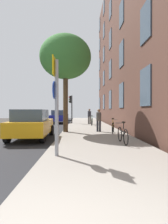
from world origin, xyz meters
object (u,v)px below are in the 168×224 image
(bicycle_1, at_px, (113,127))
(pedestrian_1, at_px, (89,115))
(tree_near, at_px, (66,58))
(bicycle_2, at_px, (92,121))
(traffic_light, at_px, (71,104))
(pedestrian_0, at_px, (99,119))
(car_1, at_px, (59,116))
(sign_post, at_px, (56,98))
(car_0, at_px, (32,124))
(car_2, at_px, (62,115))
(bicycle_0, at_px, (123,135))

(bicycle_1, height_order, pedestrian_1, pedestrian_1)
(tree_near, relative_size, bicycle_2, 4.03)
(pedestrian_1, bearing_deg, traffic_light, 148.08)
(pedestrian_0, distance_m, car_1, 10.73)
(sign_post, relative_size, pedestrian_0, 2.03)
(bicycle_2, relative_size, pedestrian_1, 1.00)
(car_0, xyz_separation_m, car_1, (0.05, 12.35, -0.00))
(car_1, relative_size, car_2, 0.96)
(bicycle_2, bearing_deg, bicycle_0, -86.06)
(traffic_light, relative_size, car_0, 0.75)
(bicycle_0, distance_m, car_1, 15.14)
(sign_post, relative_size, traffic_light, 0.99)
(bicycle_0, distance_m, bicycle_2, 9.90)
(pedestrian_0, height_order, car_1, pedestrian_0)
(traffic_light, height_order, bicycle_2, traffic_light)
(tree_near, bearing_deg, car_2, 96.74)
(pedestrian_0, xyz_separation_m, car_0, (-3.96, -2.35, -0.17))
(pedestrian_1, bearing_deg, tree_near, -105.98)
(bicycle_1, bearing_deg, bicycle_0, -94.10)
(car_1, bearing_deg, bicycle_2, -50.14)
(pedestrian_0, distance_m, car_2, 16.36)
(bicycle_1, distance_m, pedestrian_0, 1.25)
(bicycle_1, relative_size, car_2, 0.38)
(tree_near, xyz_separation_m, car_2, (-1.87, 15.86, -4.36))
(bicycle_1, distance_m, pedestrian_1, 7.90)
(bicycle_1, bearing_deg, pedestrian_1, 98.10)
(sign_post, bearing_deg, car_2, 95.32)
(bicycle_2, xyz_separation_m, car_0, (-3.86, -7.77, 0.34))
(bicycle_1, height_order, car_1, car_1)
(sign_post, height_order, bicycle_1, sign_post)
(car_1, xyz_separation_m, car_2, (-0.25, 5.82, 0.00))
(pedestrian_0, xyz_separation_m, car_1, (-3.91, 9.99, -0.17))
(bicycle_0, bearing_deg, bicycle_1, 85.90)
(sign_post, height_order, car_2, sign_post)
(bicycle_2, height_order, car_0, car_0)
(sign_post, height_order, bicycle_0, sign_post)
(pedestrian_0, xyz_separation_m, car_2, (-4.16, 15.82, -0.17))
(car_2, bearing_deg, pedestrian_0, -75.25)
(traffic_light, xyz_separation_m, pedestrian_0, (2.34, -8.33, -1.31))
(pedestrian_1, distance_m, car_2, 9.61)
(tree_near, bearing_deg, sign_post, -88.19)
(traffic_light, bearing_deg, car_2, 103.72)
(bicycle_1, bearing_deg, tree_near, 167.05)
(bicycle_0, relative_size, car_0, 0.39)
(car_1, bearing_deg, car_0, -90.23)
(car_2, bearing_deg, car_1, -87.53)
(bicycle_1, relative_size, pedestrian_1, 1.02)
(traffic_light, bearing_deg, bicycle_2, -52.40)
(bicycle_0, bearing_deg, bicycle_2, 93.94)
(sign_post, distance_m, car_0, 4.72)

